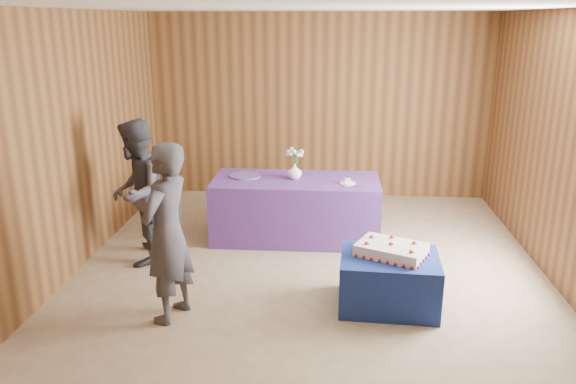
# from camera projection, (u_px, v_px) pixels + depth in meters

# --- Properties ---
(ground) EXTENTS (6.00, 6.00, 0.00)m
(ground) POSITION_uv_depth(u_px,v_px,m) (308.00, 280.00, 5.84)
(ground) COLOR tan
(ground) RESTS_ON ground
(room_shell) EXTENTS (5.04, 6.04, 2.72)m
(room_shell) POSITION_uv_depth(u_px,v_px,m) (310.00, 107.00, 5.31)
(room_shell) COLOR brown
(room_shell) RESTS_ON ground
(cake_table) EXTENTS (0.94, 0.75, 0.50)m
(cake_table) POSITION_uv_depth(u_px,v_px,m) (389.00, 281.00, 5.25)
(cake_table) COLOR navy
(cake_table) RESTS_ON ground
(serving_table) EXTENTS (2.00, 0.91, 0.75)m
(serving_table) POSITION_uv_depth(u_px,v_px,m) (296.00, 209.00, 6.86)
(serving_table) COLOR #58328B
(serving_table) RESTS_ON ground
(sheet_cake) EXTENTS (0.75, 0.65, 0.15)m
(sheet_cake) POSITION_uv_depth(u_px,v_px,m) (391.00, 250.00, 5.19)
(sheet_cake) COLOR white
(sheet_cake) RESTS_ON cake_table
(vase) EXTENTS (0.19, 0.19, 0.18)m
(vase) POSITION_uv_depth(u_px,v_px,m) (295.00, 171.00, 6.75)
(vase) COLOR white
(vase) RESTS_ON serving_table
(flower_spray) EXTENTS (0.22, 0.22, 0.17)m
(flower_spray) POSITION_uv_depth(u_px,v_px,m) (295.00, 152.00, 6.68)
(flower_spray) COLOR #265F28
(flower_spray) RESTS_ON vase
(platter) EXTENTS (0.44, 0.44, 0.02)m
(platter) POSITION_uv_depth(u_px,v_px,m) (245.00, 176.00, 6.86)
(platter) COLOR #594891
(platter) RESTS_ON serving_table
(plate) EXTENTS (0.21, 0.21, 0.01)m
(plate) POSITION_uv_depth(u_px,v_px,m) (348.00, 183.00, 6.57)
(plate) COLOR white
(plate) RESTS_ON serving_table
(cake_slice) EXTENTS (0.07, 0.06, 0.07)m
(cake_slice) POSITION_uv_depth(u_px,v_px,m) (348.00, 180.00, 6.56)
(cake_slice) COLOR white
(cake_slice) RESTS_ON plate
(knife) EXTENTS (0.26, 0.03, 0.00)m
(knife) POSITION_uv_depth(u_px,v_px,m) (354.00, 187.00, 6.44)
(knife) COLOR #ADACB1
(knife) RESTS_ON serving_table
(guest_left) EXTENTS (0.55, 0.68, 1.62)m
(guest_left) POSITION_uv_depth(u_px,v_px,m) (167.00, 234.00, 4.88)
(guest_left) COLOR #383842
(guest_left) RESTS_ON ground
(guest_right) EXTENTS (0.68, 0.83, 1.59)m
(guest_right) POSITION_uv_depth(u_px,v_px,m) (137.00, 193.00, 6.07)
(guest_right) COLOR #363641
(guest_right) RESTS_ON ground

